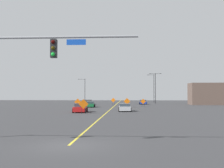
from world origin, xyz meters
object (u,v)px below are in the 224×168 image
(construction_sign_left_lane, at_px, (83,105))
(car_silver_approaching, at_px, (125,108))
(construction_sign_right_shoulder, at_px, (78,103))
(car_orange_passing, at_px, (89,102))
(car_green_near, at_px, (90,104))
(construction_sign_right_lane, at_px, (127,102))
(construction_sign_median_far, at_px, (143,102))
(construction_sign_median_near, at_px, (113,101))
(street_lamp_mid_left, at_px, (84,89))
(car_blue_distant, at_px, (143,102))
(car_red_far, at_px, (80,108))
(street_lamp_mid_right, at_px, (153,87))
(street_lamp_far_right, at_px, (155,86))

(construction_sign_left_lane, distance_m, car_silver_approaching, 8.62)
(construction_sign_right_shoulder, relative_size, car_silver_approaching, 0.50)
(car_orange_passing, height_order, car_green_near, car_orange_passing)
(construction_sign_right_lane, xyz_separation_m, construction_sign_right_shoulder, (-8.94, -7.92, 0.04))
(construction_sign_median_far, bearing_deg, car_orange_passing, 141.28)
(construction_sign_median_near, bearing_deg, car_green_near, -118.21)
(construction_sign_left_lane, height_order, car_silver_approaching, construction_sign_left_lane)
(street_lamp_mid_left, xyz_separation_m, car_silver_approaching, (14.34, -47.60, -3.83))
(construction_sign_right_lane, distance_m, car_orange_passing, 16.66)
(street_lamp_mid_left, height_order, construction_sign_left_lane, street_lamp_mid_left)
(car_blue_distant, height_order, car_green_near, car_green_near)
(car_orange_passing, bearing_deg, street_lamp_mid_left, 101.90)
(car_red_far, bearing_deg, construction_sign_median_far, 58.50)
(car_orange_passing, bearing_deg, construction_sign_median_far, -38.72)
(construction_sign_right_shoulder, distance_m, car_blue_distant, 29.19)
(street_lamp_mid_right, bearing_deg, car_blue_distant, -105.31)
(street_lamp_mid_left, bearing_deg, car_silver_approaching, -73.24)
(street_lamp_mid_right, relative_size, car_blue_distant, 2.29)
(street_lamp_mid_right, distance_m, construction_sign_right_shoulder, 45.23)
(car_blue_distant, relative_size, car_green_near, 0.99)
(street_lamp_mid_right, xyz_separation_m, construction_sign_left_lane, (-14.64, -52.33, -3.74))
(car_red_far, distance_m, car_silver_approaching, 7.41)
(car_blue_distant, bearing_deg, construction_sign_right_lane, -103.24)
(street_lamp_far_right, height_order, car_red_far, street_lamp_far_right)
(street_lamp_mid_left, xyz_separation_m, construction_sign_median_far, (18.12, -32.75, -3.32))
(street_lamp_far_right, bearing_deg, construction_sign_median_near, -129.53)
(construction_sign_median_near, bearing_deg, construction_sign_right_shoulder, -107.42)
(construction_sign_left_lane, height_order, car_orange_passing, construction_sign_left_lane)
(construction_sign_right_shoulder, xyz_separation_m, car_blue_distant, (13.20, 26.03, -0.67))
(car_red_far, relative_size, car_silver_approaching, 1.09)
(construction_sign_median_near, bearing_deg, car_red_far, -98.78)
(construction_sign_left_lane, xyz_separation_m, construction_sign_median_near, (2.72, 28.42, -0.13))
(construction_sign_right_shoulder, distance_m, car_red_far, 7.32)
(construction_sign_median_far, xyz_separation_m, car_silver_approaching, (-3.79, -14.85, -0.51))
(construction_sign_median_far, bearing_deg, car_blue_distant, 87.14)
(construction_sign_left_lane, distance_m, construction_sign_median_near, 28.55)
(construction_sign_left_lane, bearing_deg, car_silver_approaching, 47.36)
(street_lamp_mid_left, xyz_separation_m, construction_sign_right_shoulder, (5.70, -43.14, -3.18))
(street_lamp_far_right, height_order, car_silver_approaching, street_lamp_far_right)
(construction_sign_left_lane, height_order, car_green_near, construction_sign_left_lane)
(construction_sign_median_near, bearing_deg, street_lamp_mid_right, 63.51)
(street_lamp_mid_right, distance_m, construction_sign_left_lane, 54.47)
(street_lamp_mid_right, height_order, car_red_far, street_lamp_mid_right)
(street_lamp_far_right, distance_m, car_orange_passing, 21.53)
(construction_sign_right_shoulder, height_order, car_blue_distant, construction_sign_right_shoulder)
(car_orange_passing, bearing_deg, construction_sign_left_lane, -83.06)
(construction_sign_median_far, distance_m, car_green_near, 11.45)
(construction_sign_right_lane, xyz_separation_m, car_silver_approaching, (-0.31, -12.38, -0.61))
(car_silver_approaching, height_order, car_green_near, car_silver_approaching)
(car_blue_distant, bearing_deg, car_silver_approaching, -98.52)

